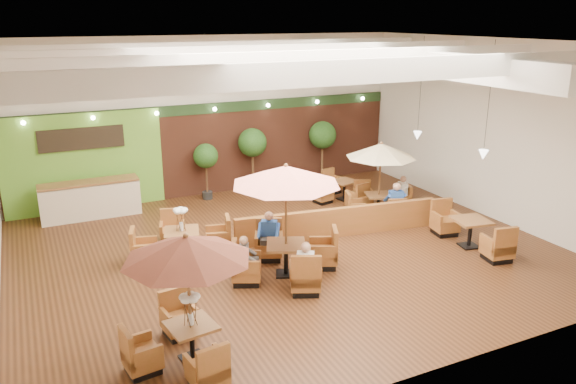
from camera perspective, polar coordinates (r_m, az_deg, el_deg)
room at (r=15.47m, az=-1.33°, el=8.24°), size 14.04×14.00×5.52m
service_counter at (r=18.72m, az=-19.43°, el=-0.73°), size 3.00×0.75×1.18m
booth_divider at (r=16.26m, az=5.20°, el=-3.06°), size 6.12×1.01×0.85m
table_0 at (r=10.15m, az=-10.45°, el=-7.93°), size 2.42×2.52×2.52m
table_1 at (r=13.29m, az=-0.21°, el=-0.93°), size 2.98×2.98×2.84m
table_2 at (r=17.79m, az=9.36°, el=2.72°), size 2.47×2.47×2.40m
table_3 at (r=14.99m, az=-10.69°, el=-5.10°), size 2.77×2.77×1.56m
table_4 at (r=16.26m, az=17.99°, el=-4.03°), size 1.06×2.80×1.01m
table_5 at (r=19.42m, az=5.11°, el=0.05°), size 1.64×2.37×0.86m
topiary_0 at (r=19.39m, az=-8.35°, el=3.43°), size 0.85×0.85×1.96m
topiary_1 at (r=19.89m, az=-3.63°, el=4.78°), size 1.01×1.01×2.35m
topiary_2 at (r=21.08m, az=3.53°, el=5.56°), size 1.02×1.02×2.37m
diner_0 at (r=12.85m, az=1.80°, el=-7.14°), size 0.46×0.44×0.81m
diner_1 at (r=14.57m, az=-1.96°, el=-4.03°), size 0.47×0.46×0.83m
diner_2 at (r=13.33m, az=-4.27°, el=-6.35°), size 0.39×0.41×0.74m
diner_3 at (r=17.36m, az=10.85°, el=-0.73°), size 0.47×0.42×0.86m
diner_4 at (r=18.54m, az=11.44°, el=0.25°), size 0.34×0.39×0.72m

